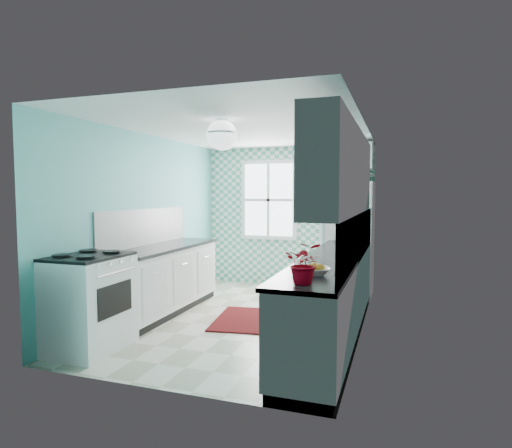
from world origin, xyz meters
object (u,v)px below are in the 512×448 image
(sink, at_px, (342,249))
(fruit_bowl, at_px, (314,271))
(stove, at_px, (89,301))
(microwave, at_px, (349,173))
(fridge, at_px, (348,239))
(potted_plant, at_px, (305,263))
(ceiling_light, at_px, (222,135))

(sink, height_order, fruit_bowl, sink)
(stove, bearing_deg, microwave, 56.91)
(fridge, xyz_separation_m, potted_plant, (0.09, -3.76, 0.18))
(sink, xyz_separation_m, fruit_bowl, (-0.00, -1.92, 0.04))
(fridge, distance_m, stove, 4.15)
(potted_plant, bearing_deg, stove, 172.10)
(ceiling_light, height_order, sink, ceiling_light)
(ceiling_light, distance_m, sink, 2.19)
(ceiling_light, distance_m, microwave, 2.86)
(microwave, bearing_deg, stove, 52.25)
(microwave, bearing_deg, sink, 90.02)
(fruit_bowl, relative_size, potted_plant, 0.83)
(sink, bearing_deg, stove, -141.55)
(microwave, bearing_deg, fruit_bowl, 87.79)
(fruit_bowl, xyz_separation_m, microwave, (-0.09, 3.35, 1.02))
(fruit_bowl, bearing_deg, fridge, 91.54)
(ceiling_light, relative_size, fruit_bowl, 1.23)
(fridge, bearing_deg, microwave, 53.69)
(fruit_bowl, height_order, potted_plant, potted_plant)
(stove, bearing_deg, ceiling_light, 34.84)
(sink, xyz_separation_m, microwave, (-0.09, 1.43, 1.06))
(stove, height_order, sink, sink)
(fridge, bearing_deg, potted_plant, -88.39)
(sink, height_order, potted_plant, sink)
(fruit_bowl, relative_size, microwave, 0.55)
(ceiling_light, relative_size, microwave, 0.68)
(ceiling_light, relative_size, stove, 0.35)
(ceiling_light, height_order, microwave, ceiling_light)
(sink, distance_m, microwave, 1.78)
(fridge, distance_m, sink, 1.43)
(stove, relative_size, fruit_bowl, 3.55)
(fridge, xyz_separation_m, sink, (0.09, -1.43, 0.01))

